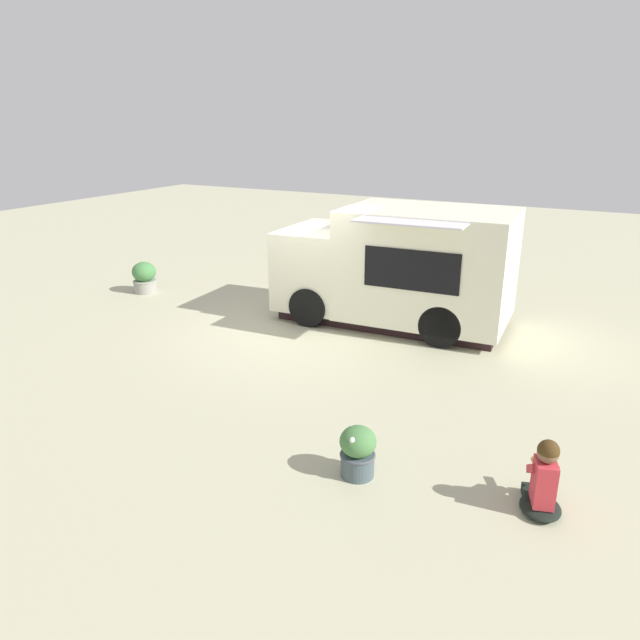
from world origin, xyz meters
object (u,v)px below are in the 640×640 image
Objects in this scene: person_customer at (543,482)px; planter_flowering_far at (145,277)px; food_truck at (399,269)px; planter_flowering_near at (358,451)px.

person_customer reaches higher than planter_flowering_far.
planter_flowering_far is at bearing 97.41° from food_truck.
planter_flowering_far is at bearing 66.24° from person_customer.
planter_flowering_near is 9.19m from planter_flowering_far.
planter_flowering_far is (4.71, 7.89, 0.04)m from planter_flowering_near.
food_truck reaches higher than planter_flowering_far.
food_truck reaches higher than planter_flowering_near.
person_customer is at bearing -81.03° from planter_flowering_near.
person_customer is at bearing -113.76° from planter_flowering_far.
planter_flowering_far is (-0.82, 6.31, -0.77)m from food_truck.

